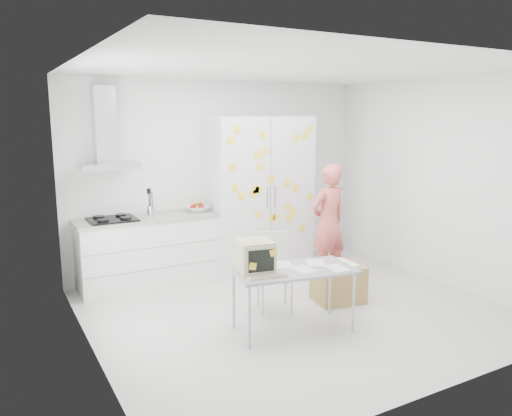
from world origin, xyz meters
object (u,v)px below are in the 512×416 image
person (328,222)px  cardboard_box (338,283)px  desk (269,263)px  chair (273,267)px

person → cardboard_box: (-0.40, -0.75, -0.56)m
person → desk: bearing=27.3°
person → cardboard_box: 1.01m
person → cardboard_box: person is taller
person → chair: size_ratio=1.77×
desk → chair: (0.36, 0.53, -0.24)m
person → chair: bearing=17.8°
person → chair: person is taller
desk → cardboard_box: size_ratio=2.11×
person → chair: (-1.21, -0.58, -0.29)m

